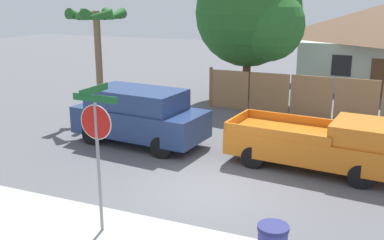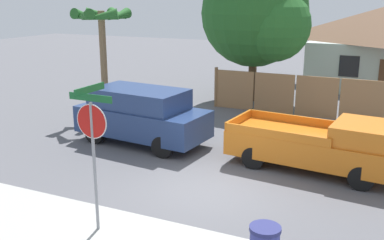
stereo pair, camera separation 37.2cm
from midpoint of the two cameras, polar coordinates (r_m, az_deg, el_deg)
The scene contains 8 objects.
ground_plane at distance 12.37m, azimuth 1.09°, elevation -8.82°, with size 80.00×80.00×0.00m, color #56565B.
wooden_fence at distance 19.97m, azimuth 19.67°, elevation 2.42°, with size 13.16×0.12×1.87m.
house at distance 27.61m, azimuth 22.75°, elevation 8.80°, with size 9.20×6.01×4.72m.
oak_tree at distance 22.14m, azimuth 7.22°, elevation 13.02°, with size 5.41×5.15×6.88m.
palm_tree at distance 19.11m, azimuth -12.56°, elevation 11.68°, with size 2.31×2.50×4.63m.
red_suv at distance 15.91m, azimuth -7.38°, elevation 0.65°, with size 4.86×2.48×1.97m.
orange_pickup at distance 14.00m, azimuth 15.20°, elevation -2.90°, with size 5.24×2.52×1.63m.
stop_sign at distance 9.75m, azimuth -13.09°, elevation -1.73°, with size 1.09×0.98×3.30m.
Camera 1 is at (4.00, -10.55, 5.08)m, focal length 42.00 mm.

